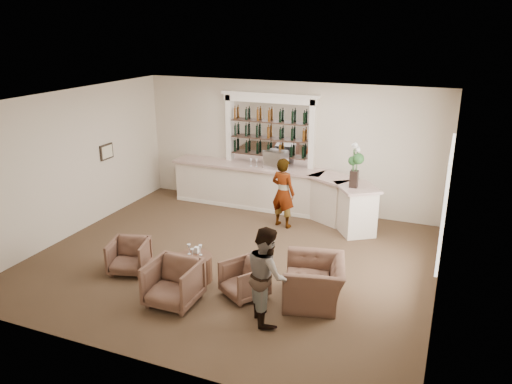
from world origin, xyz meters
TOP-DOWN VIEW (x-y plane):
  - ground at (0.00, 0.00)m, footprint 8.00×8.00m
  - room_shell at (0.16, 0.71)m, footprint 8.04×7.02m
  - bar_counter at (-0.16, 3.00)m, footprint 5.72×1.80m
  - back_bar_alcove at (-0.50, 3.41)m, footprint 2.64×0.25m
  - cocktail_table at (-0.31, -1.06)m, footprint 0.68×0.68m
  - sommelier at (0.35, 2.11)m, footprint 0.70×0.55m
  - guest at (1.44, -1.78)m, footprint 0.96×1.01m
  - armchair_left at (-1.65, -1.26)m, footprint 0.89×0.90m
  - armchair_center at (-0.23, -1.95)m, footprint 0.85×0.88m
  - armchair_right at (0.81, -1.26)m, footprint 0.98×0.98m
  - armchair_far at (2.01, -0.95)m, footprint 1.29×1.39m
  - espresso_machine at (-0.20, 3.10)m, footprint 0.59×0.52m
  - flower_vase at (1.98, 2.28)m, footprint 0.27×0.27m
  - wine_glass_bar_left at (-0.85, 3.02)m, footprint 0.07×0.07m
  - wine_glass_bar_right at (-0.70, 3.04)m, footprint 0.07×0.07m
  - wine_glass_tbl_a at (-0.43, -1.03)m, footprint 0.07×0.07m
  - wine_glass_tbl_b at (-0.21, -0.98)m, footprint 0.07×0.07m
  - wine_glass_tbl_c at (-0.27, -1.19)m, footprint 0.07×0.07m
  - napkin_holder at (-0.33, -0.92)m, footprint 0.08×0.08m

SIDE VIEW (x-z plane):
  - ground at x=0.00m, z-range 0.00..0.00m
  - cocktail_table at x=-0.31m, z-range 0.00..0.50m
  - armchair_right at x=0.81m, z-range 0.00..0.65m
  - armchair_left at x=-1.65m, z-range 0.00..0.67m
  - armchair_far at x=2.01m, z-range 0.00..0.77m
  - armchair_center at x=-0.23m, z-range 0.00..0.79m
  - napkin_holder at x=-0.33m, z-range 0.50..0.62m
  - bar_counter at x=-0.16m, z-range 0.00..1.14m
  - wine_glass_tbl_a at x=-0.43m, z-range 0.50..0.71m
  - wine_glass_tbl_b at x=-0.21m, z-range 0.50..0.71m
  - wine_glass_tbl_c at x=-0.27m, z-range 0.50..0.71m
  - guest at x=1.44m, z-range 0.00..1.63m
  - sommelier at x=0.35m, z-range 0.00..1.70m
  - wine_glass_bar_left at x=-0.85m, z-range 1.14..1.35m
  - wine_glass_bar_right at x=-0.70m, z-range 1.14..1.35m
  - espresso_machine at x=-0.20m, z-range 1.14..1.59m
  - flower_vase at x=1.98m, z-range 1.21..2.23m
  - back_bar_alcove at x=-0.50m, z-range 0.53..3.53m
  - room_shell at x=0.16m, z-range 0.68..4.00m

